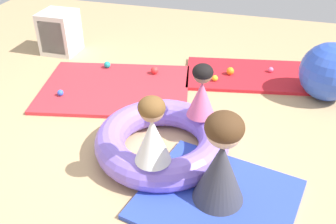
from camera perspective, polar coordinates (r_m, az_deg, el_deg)
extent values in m
plane|color=tan|center=(3.43, -3.33, -6.02)|extent=(8.00, 8.00, 0.00)
cube|color=red|center=(4.75, 13.43, 5.38)|extent=(1.85, 1.13, 0.04)
cube|color=red|center=(4.39, -7.92, 3.58)|extent=(1.87, 1.51, 0.04)
cube|color=#2D47B7|center=(2.99, 7.46, -12.88)|extent=(1.32, 1.23, 0.04)
torus|color=#8466E0|center=(3.33, -0.95, -4.35)|extent=(1.18, 1.18, 0.26)
cone|color=white|center=(2.82, -2.35, -4.26)|extent=(0.35, 0.35, 0.37)
sphere|color=tan|center=(2.66, -2.48, 0.38)|extent=(0.19, 0.19, 0.19)
ellipsoid|color=brown|center=(2.65, -2.49, 0.72)|extent=(0.20, 0.20, 0.16)
cone|color=#E5608E|center=(3.36, 5.05, 2.03)|extent=(0.34, 0.34, 0.34)
sphere|color=#936647|center=(3.24, 5.26, 5.76)|extent=(0.17, 0.17, 0.17)
ellipsoid|color=black|center=(3.23, 5.28, 6.03)|extent=(0.18, 0.18, 0.14)
cone|color=#383842|center=(2.80, 7.86, -8.96)|extent=(0.46, 0.46, 0.51)
sphere|color=#DBAD89|center=(2.57, 8.48, -2.77)|extent=(0.25, 0.25, 0.25)
ellipsoid|color=#472D19|center=(2.55, 8.52, -2.31)|extent=(0.28, 0.28, 0.22)
sphere|color=red|center=(4.61, -2.04, 6.31)|extent=(0.09, 0.09, 0.09)
sphere|color=teal|center=(4.81, -9.15, 7.05)|extent=(0.08, 0.08, 0.08)
sphere|color=orange|center=(4.64, 9.37, 6.11)|extent=(0.09, 0.09, 0.09)
sphere|color=pink|center=(4.81, 15.23, 6.18)|extent=(0.06, 0.06, 0.06)
sphere|color=yellow|center=(4.48, 7.08, 5.08)|extent=(0.07, 0.07, 0.07)
sphere|color=blue|center=(4.31, -15.92, 2.80)|extent=(0.07, 0.07, 0.07)
sphere|color=blue|center=(4.41, 23.16, 5.59)|extent=(0.63, 0.63, 0.63)
cube|color=silver|center=(5.41, -15.99, 11.48)|extent=(0.44, 0.44, 0.56)
cube|color=#2D2D33|center=(5.32, -16.64, 11.00)|extent=(0.34, 0.20, 0.44)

